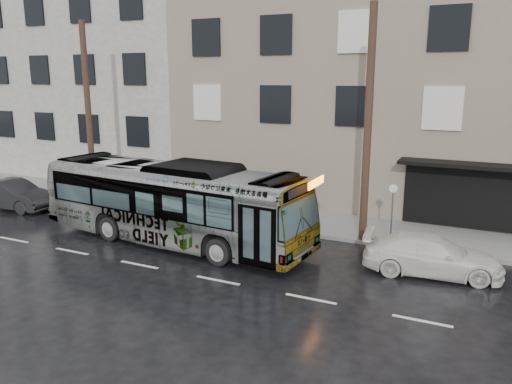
% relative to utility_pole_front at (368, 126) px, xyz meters
% --- Properties ---
extents(ground, '(120.00, 120.00, 0.00)m').
position_rel_utility_pole_front_xyz_m(ground, '(-6.50, -3.30, -4.65)').
color(ground, black).
rests_on(ground, ground).
extents(sidewalk, '(90.00, 3.60, 0.15)m').
position_rel_utility_pole_front_xyz_m(sidewalk, '(-6.50, 1.60, -4.58)').
color(sidewalk, gray).
rests_on(sidewalk, ground).
extents(building_taupe, '(20.00, 12.00, 11.00)m').
position_rel_utility_pole_front_xyz_m(building_taupe, '(-1.50, 9.40, 0.85)').
color(building_taupe, gray).
rests_on(building_taupe, ground).
extents(building_grey, '(26.00, 15.00, 16.00)m').
position_rel_utility_pole_front_xyz_m(building_grey, '(-24.50, 10.90, 3.35)').
color(building_grey, beige).
rests_on(building_grey, ground).
extents(utility_pole_front, '(0.30, 0.30, 9.00)m').
position_rel_utility_pole_front_xyz_m(utility_pole_front, '(0.00, 0.00, 0.00)').
color(utility_pole_front, '#472F23').
rests_on(utility_pole_front, sidewalk).
extents(utility_pole_rear, '(0.30, 0.30, 9.00)m').
position_rel_utility_pole_front_xyz_m(utility_pole_rear, '(-14.00, 0.00, 0.00)').
color(utility_pole_rear, '#472F23').
rests_on(utility_pole_rear, sidewalk).
extents(sign_post, '(0.06, 0.06, 2.40)m').
position_rel_utility_pole_front_xyz_m(sign_post, '(1.10, 0.00, -3.30)').
color(sign_post, slate).
rests_on(sign_post, sidewalk).
extents(bus, '(11.90, 3.76, 3.26)m').
position_rel_utility_pole_front_xyz_m(bus, '(-6.91, -3.15, -3.02)').
color(bus, '#B2B2B2').
rests_on(bus, ground).
extents(white_sedan, '(4.71, 2.42, 1.31)m').
position_rel_utility_pole_front_xyz_m(white_sedan, '(2.87, -2.17, -4.00)').
color(white_sedan, silver).
rests_on(white_sedan, ground).
extents(dark_sedan, '(4.56, 1.79, 1.48)m').
position_rel_utility_pole_front_xyz_m(dark_sedan, '(-17.08, -2.41, -3.91)').
color(dark_sedan, black).
rests_on(dark_sedan, ground).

